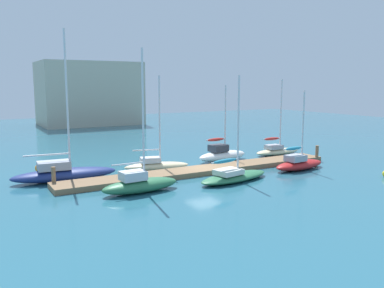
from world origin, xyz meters
name	(u,v)px	position (x,y,z in m)	size (l,w,h in m)	color
ground_plane	(205,172)	(0.00, 0.00, 0.00)	(120.00, 120.00, 0.00)	#286075
dock_pier	(205,170)	(0.00, 0.00, 0.19)	(23.24, 2.35, 0.38)	#846647
dock_piling_near_end	(54,177)	(-11.22, 1.02, 0.71)	(0.28, 0.28, 1.42)	#846647
dock_piling_far_end	(317,153)	(11.22, -1.02, 0.71)	(0.28, 0.28, 1.42)	#846647
sailboat_0	(64,173)	(-10.21, 2.66, 0.61)	(7.46, 2.58, 10.67)	navy
sailboat_1	(140,183)	(-6.68, -2.94, 0.60)	(5.26, 1.92, 9.09)	#2D7047
sailboat_2	(156,164)	(-2.96, 2.65, 0.47)	(5.44, 2.63, 7.56)	beige
sailboat_3	(234,175)	(0.29, -3.46, 0.44)	(6.42, 3.07, 7.50)	#2D7047
sailboat_4	(222,154)	(3.85, 3.28, 0.62)	(5.24, 2.18, 6.79)	white
sailboat_5	(299,163)	(7.17, -2.90, 0.53)	(5.22, 2.13, 6.38)	#B21E1E
sailboat_6	(277,150)	(10.35, 3.26, 0.48)	(5.15, 1.69, 7.35)	beige
mooring_buoy_orange	(40,168)	(-11.24, 6.12, 0.39)	(0.79, 0.79, 0.79)	orange
harbor_building_distant	(89,94)	(2.96, 42.46, 5.26)	(16.13, 10.86, 10.52)	#BCB299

